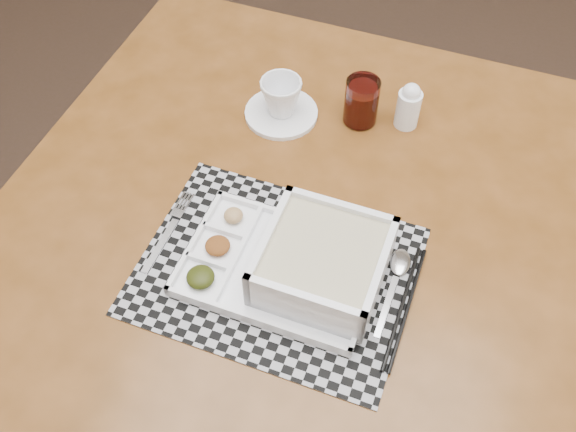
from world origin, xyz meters
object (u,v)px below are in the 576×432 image
object	(u,v)px
dining_table	(301,239)
cup	(281,97)
serving_tray	(311,264)
juice_glass	(361,103)
creamer_bottle	(409,106)

from	to	relation	value
dining_table	cup	size ratio (longest dim) A/B	14.66
dining_table	serving_tray	size ratio (longest dim) A/B	3.46
juice_glass	creamer_bottle	bearing A→B (deg)	6.29
dining_table	cup	xyz separation A→B (m)	(-0.09, 0.24, 0.13)
cup	creamer_bottle	xyz separation A→B (m)	(0.25, 0.03, -0.00)
dining_table	creamer_bottle	bearing A→B (deg)	59.60
dining_table	juice_glass	xyz separation A→B (m)	(0.07, 0.26, 0.13)
serving_tray	creamer_bottle	world-z (taller)	creamer_bottle
cup	serving_tray	bearing A→B (deg)	-78.10
serving_tray	dining_table	bearing A→B (deg)	107.54
juice_glass	creamer_bottle	xyz separation A→B (m)	(0.09, 0.01, 0.00)
cup	juice_glass	bearing A→B (deg)	-0.95
serving_tray	juice_glass	xyz separation A→B (m)	(0.02, 0.39, 0.01)
cup	juice_glass	world-z (taller)	juice_glass
dining_table	creamer_bottle	size ratio (longest dim) A/B	12.07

